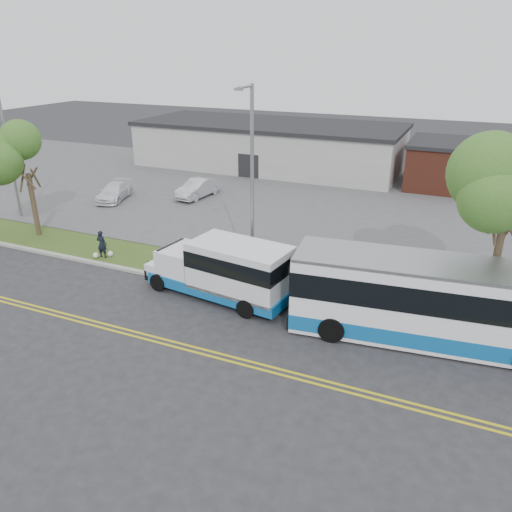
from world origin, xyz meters
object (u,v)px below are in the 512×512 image
at_px(streetlight_near, 252,181).
at_px(streetlight_far, 8,154).
at_px(tree_west, 25,155).
at_px(transit_bus, 448,304).
at_px(parked_car_a, 198,188).
at_px(parked_car_b, 114,192).
at_px(pedestrian, 102,244).
at_px(tree_east, 512,183).
at_px(shuttle_bus, 227,269).

height_order(streetlight_near, streetlight_far, streetlight_near).
xyz_separation_m(tree_west, streetlight_far, (-4.00, 2.22, -0.65)).
height_order(streetlight_far, transit_bus, streetlight_far).
distance_m(parked_car_a, parked_car_b, 6.42).
xyz_separation_m(pedestrian, parked_car_b, (-6.70, 9.53, -0.17)).
distance_m(pedestrian, parked_car_b, 11.65).
bearing_deg(streetlight_near, parked_car_a, 129.96).
bearing_deg(streetlight_near, tree_west, 178.20).
xyz_separation_m(tree_east, streetlight_far, (-30.00, 2.42, -1.73)).
xyz_separation_m(streetlight_near, parked_car_a, (-10.01, 11.95, -4.42)).
height_order(streetlight_far, parked_car_b, streetlight_far).
relative_size(tree_east, pedestrian, 5.28).
height_order(pedestrian, parked_car_b, pedestrian).
bearing_deg(streetlight_far, transit_bus, -9.61).
bearing_deg(pedestrian, parked_car_a, -92.75).
bearing_deg(parked_car_a, pedestrian, -78.32).
relative_size(streetlight_near, parked_car_a, 2.19).
bearing_deg(tree_east, tree_west, 179.56).
height_order(streetlight_far, shuttle_bus, streetlight_far).
height_order(tree_west, transit_bus, tree_west).
relative_size(transit_bus, pedestrian, 7.96).
height_order(tree_east, shuttle_bus, tree_east).
bearing_deg(parked_car_b, parked_car_a, 13.87).
height_order(tree_east, pedestrian, tree_east).
relative_size(transit_bus, parked_car_a, 2.89).
bearing_deg(tree_east, parked_car_a, 150.94).
height_order(pedestrian, parked_car_a, pedestrian).
relative_size(shuttle_bus, parked_car_a, 1.77).
height_order(transit_bus, parked_car_b, transit_bus).
bearing_deg(streetlight_near, parked_car_b, 150.79).
xyz_separation_m(streetlight_far, shuttle_bus, (18.71, -4.91, -2.95)).
distance_m(streetlight_near, streetlight_far, 19.20).
distance_m(transit_bus, pedestrian, 18.37).
xyz_separation_m(tree_east, tree_west, (-26.00, 0.20, -1.08)).
bearing_deg(parked_car_a, tree_east, -22.59).
bearing_deg(parked_car_b, streetlight_far, -136.38).
relative_size(tree_east, streetlight_far, 1.04).
distance_m(tree_west, shuttle_bus, 15.38).
height_order(tree_west, shuttle_bus, tree_west).
bearing_deg(transit_bus, streetlight_far, 164.13).
height_order(tree_east, streetlight_far, tree_east).
xyz_separation_m(transit_bus, parked_car_b, (-25.01, 10.83, -1.01)).
xyz_separation_m(tree_east, pedestrian, (-19.85, -1.10, -5.32)).
height_order(parked_car_a, parked_car_b, parked_car_a).
height_order(tree_east, parked_car_b, tree_east).
bearing_deg(tree_east, parked_car_b, 162.40).
relative_size(shuttle_bus, pedestrian, 4.87).
xyz_separation_m(tree_east, streetlight_near, (-11.00, -0.27, -0.97)).
bearing_deg(transit_bus, streetlight_near, 161.05).
relative_size(tree_east, tree_west, 1.21).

